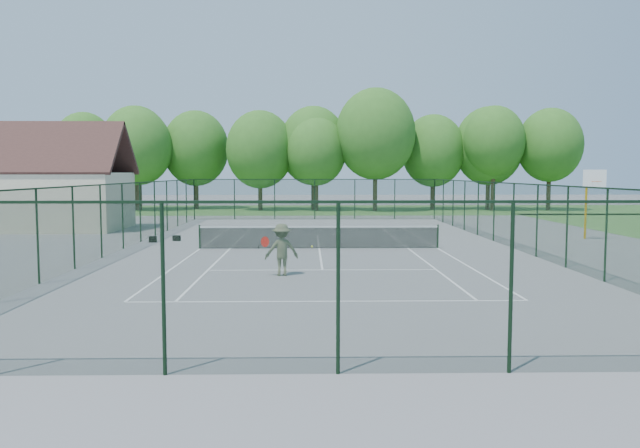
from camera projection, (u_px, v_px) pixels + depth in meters
The scene contains 11 objects.
ground at pixel (319, 248), 28.79m from camera, with size 140.00×140.00×0.00m, color gray.
grass_far at pixel (313, 210), 58.68m from camera, with size 80.00×16.00×0.01m, color #4B8537.
court_lines at pixel (319, 248), 28.79m from camera, with size 11.05×23.85×0.01m.
tennis_net at pixel (319, 236), 28.74m from camera, with size 11.08×0.08×1.10m.
fence_enclosure at pixel (319, 215), 28.66m from camera, with size 18.05×36.05×3.02m.
utility_building at pixel (56, 179), 38.18m from camera, with size 8.60×6.27×6.63m.
tree_line_far at pixel (313, 146), 58.19m from camera, with size 39.40×6.40×9.70m.
basketball_goal at pixel (591, 191), 32.35m from camera, with size 1.20×1.43×3.65m.
sports_bag_a at pixel (153, 239), 31.33m from camera, with size 0.38×0.23×0.31m, color black.
sports_bag_b at pixel (177, 238), 31.96m from camera, with size 0.37×0.22×0.28m, color black.
tennis_player at pixel (282, 250), 21.15m from camera, with size 1.93×0.88×1.77m.
Camera 1 is at (-0.52, -28.59, 3.50)m, focal length 35.00 mm.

